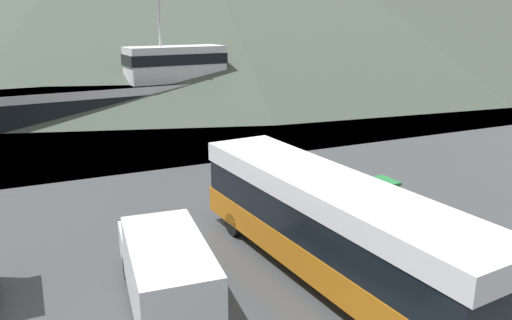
# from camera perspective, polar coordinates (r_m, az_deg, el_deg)

# --- Properties ---
(water_surface) EXTENTS (240.00, 240.00, 0.00)m
(water_surface) POSITION_cam_1_polar(r_m,az_deg,el_deg) (146.22, -21.12, 11.93)
(water_surface) COLOR slate
(water_surface) RESTS_ON ground
(tour_bus) EXTENTS (3.65, 12.31, 3.23)m
(tour_bus) POSITION_cam_1_polar(r_m,az_deg,el_deg) (15.77, 8.34, -7.10)
(tour_bus) COLOR #B26614
(tour_bus) RESTS_ON ground
(delivery_van) EXTENTS (2.54, 6.48, 2.35)m
(delivery_van) POSITION_cam_1_polar(r_m,az_deg,el_deg) (14.28, -10.34, -12.36)
(delivery_van) COLOR silver
(delivery_van) RESTS_ON ground
(fishing_boat) EXTENTS (26.37, 6.48, 11.75)m
(fishing_boat) POSITION_cam_1_polar(r_m,az_deg,el_deg) (43.50, -11.60, 7.95)
(fishing_boat) COLOR black
(fishing_boat) RESTS_ON water_surface
(storage_bin) EXTENTS (1.42, 1.26, 1.23)m
(storage_bin) POSITION_cam_1_polar(r_m,az_deg,el_deg) (22.15, 13.78, -3.79)
(storage_bin) COLOR #287F3D
(storage_bin) RESTS_ON ground
(mooring_bollard) EXTENTS (0.36, 0.36, 0.96)m
(mooring_bollard) POSITION_cam_1_polar(r_m,az_deg,el_deg) (26.80, -2.63, -0.09)
(mooring_bollard) COLOR #4C4C51
(mooring_bollard) RESTS_ON ground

